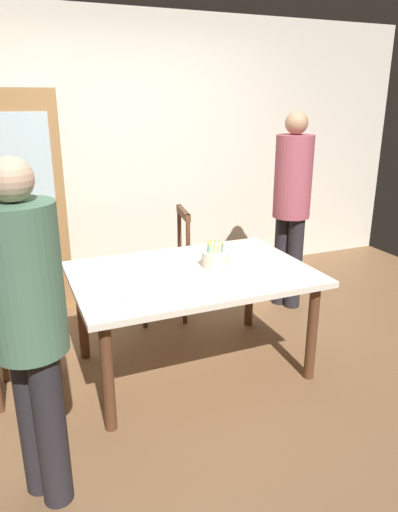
{
  "coord_description": "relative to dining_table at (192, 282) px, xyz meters",
  "views": [
    {
      "loc": [
        -1.08,
        -2.71,
        1.82
      ],
      "look_at": [
        0.05,
        0.0,
        0.83
      ],
      "focal_mm": 32.86,
      "sensor_mm": 36.0,
      "label": 1
    }
  ],
  "objects": [
    {
      "name": "ground",
      "position": [
        0.0,
        0.0,
        -0.65
      ],
      "size": [
        6.4,
        6.4,
        0.0
      ],
      "primitive_type": "plane",
      "color": "brown"
    },
    {
      "name": "back_wall",
      "position": [
        0.0,
        1.85,
        0.65
      ],
      "size": [
        6.4,
        0.1,
        2.6
      ],
      "primitive_type": "cube",
      "color": "silver",
      "rests_on": "ground"
    },
    {
      "name": "dining_table",
      "position": [
        0.0,
        0.0,
        0.0
      ],
      "size": [
        1.57,
        1.07,
        0.73
      ],
      "color": "silver",
      "rests_on": "ground"
    },
    {
      "name": "birthday_cake",
      "position": [
        0.17,
        -0.0,
        0.13
      ],
      "size": [
        0.28,
        0.28,
        0.18
      ],
      "color": "silver",
      "rests_on": "dining_table"
    },
    {
      "name": "plate_near_celebrant",
      "position": [
        -0.43,
        -0.24,
        0.09
      ],
      "size": [
        0.22,
        0.22,
        0.01
      ],
      "primitive_type": "cylinder",
      "color": "silver",
      "rests_on": "dining_table"
    },
    {
      "name": "plate_far_side",
      "position": [
        -0.08,
        0.24,
        0.09
      ],
      "size": [
        0.22,
        0.22,
        0.01
      ],
      "primitive_type": "cylinder",
      "color": "silver",
      "rests_on": "dining_table"
    },
    {
      "name": "fork_near_celebrant",
      "position": [
        -0.59,
        -0.22,
        0.08
      ],
      "size": [
        0.18,
        0.05,
        0.01
      ],
      "primitive_type": "cube",
      "rotation": [
        0.0,
        0.0,
        0.18
      ],
      "color": "silver",
      "rests_on": "dining_table"
    },
    {
      "name": "fork_far_side",
      "position": [
        -0.24,
        0.23,
        0.08
      ],
      "size": [
        0.18,
        0.04,
        0.01
      ],
      "primitive_type": "cube",
      "rotation": [
        0.0,
        0.0,
        -0.15
      ],
      "color": "silver",
      "rests_on": "dining_table"
    },
    {
      "name": "fork_near_guest",
      "position": [
        0.31,
        -0.25,
        0.08
      ],
      "size": [
        0.18,
        0.03,
        0.01
      ],
      "primitive_type": "cube",
      "rotation": [
        0.0,
        0.0,
        -0.06
      ],
      "color": "silver",
      "rests_on": "dining_table"
    },
    {
      "name": "chair_spindle_back",
      "position": [
        0.09,
        0.85,
        -0.19
      ],
      "size": [
        0.5,
        0.5,
        0.95
      ],
      "color": "tan",
      "rests_on": "ground"
    },
    {
      "name": "chair_upholstered",
      "position": [
        -1.17,
        0.14,
        -0.11
      ],
      "size": [
        0.49,
        0.49,
        0.95
      ],
      "color": "tan",
      "rests_on": "ground"
    },
    {
      "name": "person_celebrant",
      "position": [
        -1.06,
        -0.78,
        0.27
      ],
      "size": [
        0.32,
        0.32,
        1.61
      ],
      "color": "#262328",
      "rests_on": "ground"
    },
    {
      "name": "person_guest",
      "position": [
        1.2,
        0.66,
        0.34
      ],
      "size": [
        0.32,
        0.32,
        1.72
      ],
      "color": "#262328",
      "rests_on": "ground"
    }
  ]
}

